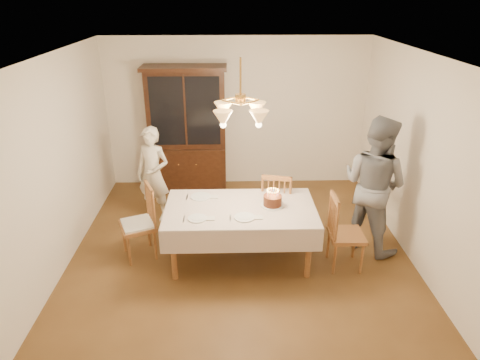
{
  "coord_description": "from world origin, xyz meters",
  "views": [
    {
      "loc": [
        -0.13,
        -4.78,
        3.27
      ],
      "look_at": [
        0.0,
        0.2,
        1.05
      ],
      "focal_mm": 32.0,
      "sensor_mm": 36.0,
      "label": 1
    }
  ],
  "objects_px": {
    "dining_table": "(240,213)",
    "elderly_woman": "(153,174)",
    "china_hutch": "(187,132)",
    "birthday_cake": "(272,201)",
    "chair_far_side": "(277,207)"
  },
  "relations": [
    {
      "from": "dining_table",
      "to": "elderly_woman",
      "type": "distance_m",
      "value": 1.73
    },
    {
      "from": "china_hutch",
      "to": "elderly_woman",
      "type": "height_order",
      "value": "china_hutch"
    },
    {
      "from": "china_hutch",
      "to": "birthday_cake",
      "type": "distance_m",
      "value": 2.56
    },
    {
      "from": "chair_far_side",
      "to": "birthday_cake",
      "type": "height_order",
      "value": "chair_far_side"
    },
    {
      "from": "dining_table",
      "to": "elderly_woman",
      "type": "relative_size",
      "value": 1.3
    },
    {
      "from": "chair_far_side",
      "to": "birthday_cake",
      "type": "distance_m",
      "value": 0.69
    },
    {
      "from": "dining_table",
      "to": "elderly_woman",
      "type": "bearing_deg",
      "value": 137.94
    },
    {
      "from": "dining_table",
      "to": "china_hutch",
      "type": "relative_size",
      "value": 0.88
    },
    {
      "from": "elderly_woman",
      "to": "birthday_cake",
      "type": "relative_size",
      "value": 4.88
    },
    {
      "from": "chair_far_side",
      "to": "birthday_cake",
      "type": "relative_size",
      "value": 3.33
    },
    {
      "from": "dining_table",
      "to": "china_hutch",
      "type": "height_order",
      "value": "china_hutch"
    },
    {
      "from": "chair_far_side",
      "to": "elderly_woman",
      "type": "relative_size",
      "value": 0.68
    },
    {
      "from": "dining_table",
      "to": "china_hutch",
      "type": "distance_m",
      "value": 2.44
    },
    {
      "from": "elderly_woman",
      "to": "birthday_cake",
      "type": "height_order",
      "value": "elderly_woman"
    },
    {
      "from": "dining_table",
      "to": "elderly_woman",
      "type": "xyz_separation_m",
      "value": [
        -1.28,
        1.16,
        0.05
      ]
    }
  ]
}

